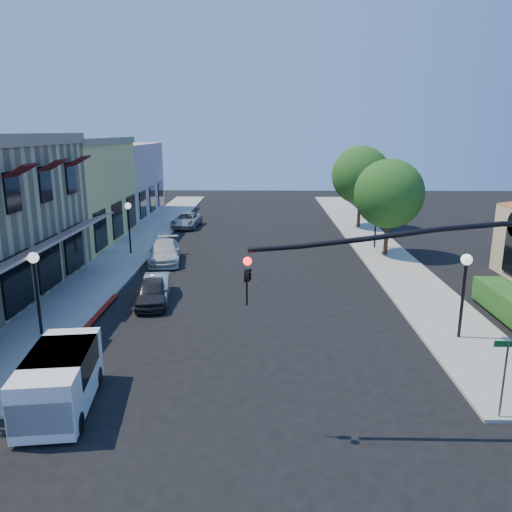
{
  "coord_description": "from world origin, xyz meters",
  "views": [
    {
      "loc": [
        0.63,
        -10.89,
        8.21
      ],
      "look_at": [
        0.24,
        11.41,
        2.6
      ],
      "focal_mm": 35.0,
      "sensor_mm": 36.0,
      "label": 1
    }
  ],
  "objects_px": {
    "parked_car_b": "(157,287)",
    "parked_car_c": "(165,252)",
    "street_name_sign": "(505,367)",
    "signal_mast_arm": "(466,294)",
    "lamppost_right_far": "(376,211)",
    "white_van": "(59,378)",
    "lamppost_left_near": "(35,273)",
    "parked_car_d": "(187,220)",
    "lamppost_right_near": "(465,275)",
    "street_tree_a": "(389,194)",
    "street_tree_b": "(361,175)",
    "lamppost_left_far": "(128,215)",
    "parked_car_a": "(152,292)"
  },
  "relations": [
    {
      "from": "parked_car_b",
      "to": "parked_car_c",
      "type": "distance_m",
      "value": 7.07
    },
    {
      "from": "street_name_sign",
      "to": "parked_car_c",
      "type": "xyz_separation_m",
      "value": [
        -13.27,
        17.8,
        -1.01
      ]
    },
    {
      "from": "signal_mast_arm",
      "to": "parked_car_c",
      "type": "relative_size",
      "value": 1.7
    },
    {
      "from": "lamppost_right_far",
      "to": "white_van",
      "type": "relative_size",
      "value": 0.84
    },
    {
      "from": "lamppost_left_near",
      "to": "parked_car_d",
      "type": "distance_m",
      "value": 24.2
    },
    {
      "from": "lamppost_right_near",
      "to": "street_tree_a",
      "type": "bearing_deg",
      "value": 88.77
    },
    {
      "from": "signal_mast_arm",
      "to": "street_tree_b",
      "type": "bearing_deg",
      "value": 84.49
    },
    {
      "from": "parked_car_b",
      "to": "lamppost_right_far",
      "type": "bearing_deg",
      "value": 32.29
    },
    {
      "from": "street_name_sign",
      "to": "lamppost_left_near",
      "type": "relative_size",
      "value": 0.7
    },
    {
      "from": "white_van",
      "to": "lamppost_left_far",
      "type": "bearing_deg",
      "value": 98.79
    },
    {
      "from": "signal_mast_arm",
      "to": "parked_car_c",
      "type": "bearing_deg",
      "value": 122.13
    },
    {
      "from": "white_van",
      "to": "parked_car_b",
      "type": "height_order",
      "value": "white_van"
    },
    {
      "from": "parked_car_b",
      "to": "lamppost_left_far",
      "type": "bearing_deg",
      "value": 105.05
    },
    {
      "from": "street_name_sign",
      "to": "parked_car_d",
      "type": "relative_size",
      "value": 0.55
    },
    {
      "from": "street_tree_b",
      "to": "white_van",
      "type": "height_order",
      "value": "street_tree_b"
    },
    {
      "from": "lamppost_right_near",
      "to": "parked_car_a",
      "type": "xyz_separation_m",
      "value": [
        -13.3,
        4.0,
        -2.11
      ]
    },
    {
      "from": "street_tree_a",
      "to": "lamppost_right_near",
      "type": "distance_m",
      "value": 14.08
    },
    {
      "from": "lamppost_left_near",
      "to": "parked_car_a",
      "type": "relative_size",
      "value": 0.98
    },
    {
      "from": "street_tree_a",
      "to": "parked_car_b",
      "type": "relative_size",
      "value": 1.84
    },
    {
      "from": "signal_mast_arm",
      "to": "lamppost_right_far",
      "type": "height_order",
      "value": "signal_mast_arm"
    },
    {
      "from": "street_name_sign",
      "to": "lamppost_right_far",
      "type": "distance_m",
      "value": 21.85
    },
    {
      "from": "street_tree_b",
      "to": "parked_car_c",
      "type": "xyz_separation_m",
      "value": [
        -14.57,
        -12.0,
        -3.86
      ]
    },
    {
      "from": "parked_car_a",
      "to": "parked_car_b",
      "type": "xyz_separation_m",
      "value": [
        0.0,
        1.0,
        -0.04
      ]
    },
    {
      "from": "lamppost_right_far",
      "to": "parked_car_b",
      "type": "height_order",
      "value": "lamppost_right_far"
    },
    {
      "from": "street_name_sign",
      "to": "parked_car_c",
      "type": "relative_size",
      "value": 0.53
    },
    {
      "from": "street_name_sign",
      "to": "parked_car_a",
      "type": "bearing_deg",
      "value": 141.45
    },
    {
      "from": "parked_car_b",
      "to": "street_name_sign",
      "type": "bearing_deg",
      "value": -48.59
    },
    {
      "from": "street_name_sign",
      "to": "white_van",
      "type": "height_order",
      "value": "street_name_sign"
    },
    {
      "from": "lamppost_left_near",
      "to": "parked_car_b",
      "type": "bearing_deg",
      "value": 53.5
    },
    {
      "from": "lamppost_right_far",
      "to": "parked_car_b",
      "type": "bearing_deg",
      "value": -140.41
    },
    {
      "from": "parked_car_b",
      "to": "parked_car_d",
      "type": "xyz_separation_m",
      "value": [
        -1.4,
        19.0,
        0.05
      ]
    },
    {
      "from": "signal_mast_arm",
      "to": "street_name_sign",
      "type": "xyz_separation_m",
      "value": [
        1.64,
        0.7,
        -2.39
      ]
    },
    {
      "from": "parked_car_a",
      "to": "parked_car_c",
      "type": "relative_size",
      "value": 0.78
    },
    {
      "from": "lamppost_left_near",
      "to": "parked_car_c",
      "type": "height_order",
      "value": "lamppost_left_near"
    },
    {
      "from": "lamppost_right_far",
      "to": "parked_car_d",
      "type": "relative_size",
      "value": 0.79
    },
    {
      "from": "white_van",
      "to": "parked_car_d",
      "type": "relative_size",
      "value": 0.93
    },
    {
      "from": "parked_car_d",
      "to": "lamppost_right_far",
      "type": "bearing_deg",
      "value": -24.85
    },
    {
      "from": "street_tree_a",
      "to": "parked_car_c",
      "type": "bearing_deg",
      "value": -172.18
    },
    {
      "from": "signal_mast_arm",
      "to": "white_van",
      "type": "bearing_deg",
      "value": 174.66
    },
    {
      "from": "parked_car_b",
      "to": "street_tree_a",
      "type": "bearing_deg",
      "value": 26.19
    },
    {
      "from": "lamppost_left_far",
      "to": "parked_car_b",
      "type": "height_order",
      "value": "lamppost_left_far"
    },
    {
      "from": "lamppost_left_far",
      "to": "lamppost_right_near",
      "type": "relative_size",
      "value": 1.0
    },
    {
      "from": "street_tree_b",
      "to": "parked_car_a",
      "type": "xyz_separation_m",
      "value": [
        -13.6,
        -20.0,
        -3.92
      ]
    },
    {
      "from": "lamppost_left_far",
      "to": "parked_car_c",
      "type": "xyz_separation_m",
      "value": [
        2.73,
        -2.0,
        -2.05
      ]
    },
    {
      "from": "white_van",
      "to": "parked_car_a",
      "type": "distance_m",
      "value": 9.48
    },
    {
      "from": "lamppost_left_near",
      "to": "white_van",
      "type": "xyz_separation_m",
      "value": [
        3.01,
        -5.44,
        -1.7
      ]
    },
    {
      "from": "signal_mast_arm",
      "to": "street_tree_a",
      "type": "bearing_deg",
      "value": 81.83
    },
    {
      "from": "signal_mast_arm",
      "to": "white_van",
      "type": "distance_m",
      "value": 11.8
    },
    {
      "from": "signal_mast_arm",
      "to": "parked_car_b",
      "type": "distance_m",
      "value": 16.07
    },
    {
      "from": "street_name_sign",
      "to": "lamppost_right_near",
      "type": "height_order",
      "value": "lamppost_right_near"
    }
  ]
}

